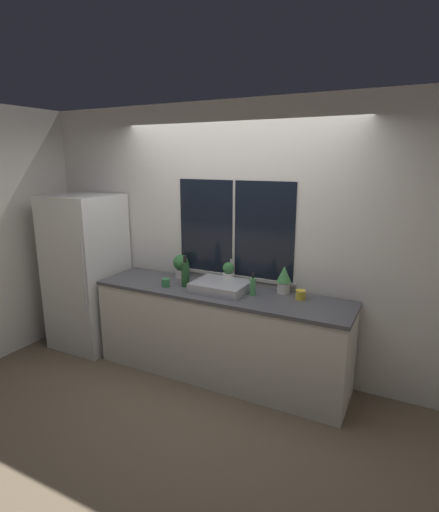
% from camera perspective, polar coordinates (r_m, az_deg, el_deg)
% --- Properties ---
extents(ground_plane, '(14.00, 14.00, 0.00)m').
position_cam_1_polar(ground_plane, '(4.03, -2.14, -18.46)').
color(ground_plane, brown).
extents(wall_back, '(8.00, 0.09, 2.70)m').
position_cam_1_polar(wall_back, '(4.09, 2.30, 2.49)').
color(wall_back, silver).
rests_on(wall_back, ground_plane).
extents(wall_left, '(0.06, 7.00, 2.70)m').
position_cam_1_polar(wall_left, '(6.07, -14.80, 5.71)').
color(wall_left, silver).
rests_on(wall_left, ground_plane).
extents(counter, '(2.57, 0.63, 0.90)m').
position_cam_1_polar(counter, '(4.05, -0.08, -11.04)').
color(counter, silver).
rests_on(counter, ground_plane).
extents(refrigerator, '(0.73, 0.73, 1.76)m').
position_cam_1_polar(refrigerator, '(4.85, -18.42, -2.14)').
color(refrigerator, silver).
rests_on(refrigerator, ground_plane).
extents(sink, '(0.52, 0.46, 0.26)m').
position_cam_1_polar(sink, '(3.88, 0.18, -4.33)').
color(sink, '#ADADB2').
rests_on(sink, counter).
extents(potted_plant_left, '(0.16, 0.16, 0.25)m').
position_cam_1_polar(potted_plant_left, '(4.32, -5.56, -1.24)').
color(potted_plant_left, silver).
rests_on(potted_plant_left, counter).
extents(potted_plant_center, '(0.13, 0.13, 0.23)m').
position_cam_1_polar(potted_plant_center, '(4.05, 1.26, -2.59)').
color(potted_plant_center, silver).
rests_on(potted_plant_center, counter).
extents(potted_plant_right, '(0.14, 0.14, 0.26)m').
position_cam_1_polar(potted_plant_right, '(3.84, 9.19, -3.24)').
color(potted_plant_right, silver).
rests_on(potted_plant_right, counter).
extents(soap_bottle, '(0.06, 0.06, 0.21)m').
position_cam_1_polar(soap_bottle, '(3.75, 4.77, -4.30)').
color(soap_bottle, '#519E5B').
rests_on(soap_bottle, counter).
extents(bottle_tall, '(0.08, 0.08, 0.32)m').
position_cam_1_polar(bottle_tall, '(4.00, -4.91, -2.52)').
color(bottle_tall, '#235128').
rests_on(bottle_tall, counter).
extents(mug_yellow, '(0.09, 0.09, 0.09)m').
position_cam_1_polar(mug_yellow, '(3.72, 11.51, -5.45)').
color(mug_yellow, gold).
rests_on(mug_yellow, counter).
extents(mug_green, '(0.08, 0.08, 0.08)m').
position_cam_1_polar(mug_green, '(4.04, -7.69, -3.78)').
color(mug_green, '#38844C').
rests_on(mug_green, counter).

